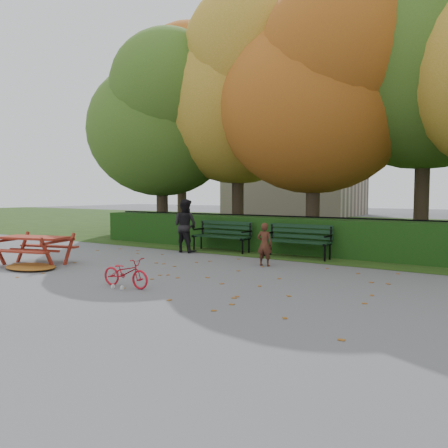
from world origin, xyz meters
The scene contains 18 objects.
ground centered at (0.00, 0.00, 0.00)m, with size 90.00×90.00×0.00m, color slate.
grass_strip centered at (0.00, 14.00, 0.01)m, with size 90.00×90.00×0.00m, color #1C3210.
building_left centered at (-9.00, 26.00, 7.50)m, with size 10.00×7.00×15.00m, color #B7A590.
hedge centered at (0.00, 4.50, 0.50)m, with size 13.00×0.90×1.00m, color black.
iron_fence centered at (0.00, 5.30, 0.54)m, with size 14.00×0.04×1.02m.
tree_a centered at (-5.19, 5.58, 4.52)m, with size 5.88×5.60×7.48m.
tree_b centered at (-2.44, 6.75, 5.40)m, with size 6.72×6.40×8.79m.
tree_c centered at (0.83, 5.96, 4.82)m, with size 6.30×6.00×8.00m.
tree_d centered at (3.88, 7.23, 5.98)m, with size 7.14×6.80×9.58m.
tree_f centered at (-7.13, 9.24, 5.69)m, with size 6.93×6.60×9.19m.
bench_left centered at (-1.30, 3.70, 0.52)m, with size 1.80×0.57×0.88m.
bench_right centered at (1.10, 3.70, 0.52)m, with size 1.80×0.57×0.88m.
picnic_table centered at (-3.68, -0.86, 0.53)m, with size 1.88×1.67×0.77m.
leaf_pile centered at (-3.25, -1.25, 0.05)m, with size 1.33×0.92×0.09m, color brown.
leaf_scatter centered at (0.00, 0.30, 0.01)m, with size 9.00×5.70×0.01m, color brown, non-canonical shape.
child centered at (1.00, 2.01, 0.51)m, with size 0.37×0.24×1.02m, color #452216.
adult centered at (-2.08, 2.90, 0.77)m, with size 0.75×0.59×1.55m, color black.
bicycle centered at (0.01, -1.46, 0.27)m, with size 0.36×1.04×0.54m, color #B6101E.
Camera 1 is at (5.79, -7.01, 1.70)m, focal length 35.00 mm.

